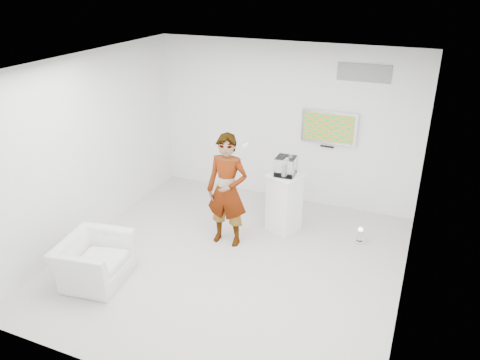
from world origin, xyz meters
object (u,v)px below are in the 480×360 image
at_px(armchair, 94,260).
at_px(floor_uplight, 360,236).
at_px(tv, 329,127).
at_px(person, 227,191).
at_px(pedestal, 284,203).

xyz_separation_m(armchair, floor_uplight, (3.35, 2.50, -0.19)).
height_order(tv, armchair, tv).
bearing_deg(floor_uplight, armchair, -143.25).
xyz_separation_m(tv, person, (-1.14, -1.93, -0.62)).
xyz_separation_m(armchair, pedestal, (2.06, 2.43, 0.19)).
bearing_deg(pedestal, tv, 70.96).
relative_size(pedestal, floor_uplight, 3.79).
bearing_deg(tv, floor_uplight, -51.76).
height_order(armchair, pedestal, pedestal).
distance_m(armchair, floor_uplight, 4.19).
relative_size(person, armchair, 1.88).
height_order(armchair, floor_uplight, armchair).
bearing_deg(floor_uplight, pedestal, -176.80).
relative_size(tv, armchair, 1.01).
distance_m(person, floor_uplight, 2.32).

